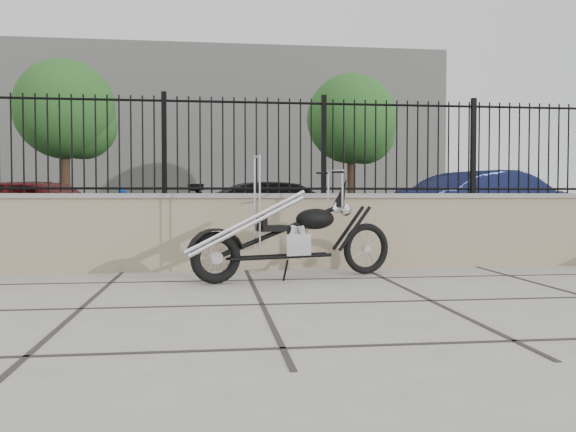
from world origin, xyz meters
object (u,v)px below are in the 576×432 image
at_px(chopper_motorcycle, 291,217).
at_px(car_red, 43,211).
at_px(car_blue, 497,204).
at_px(car_black, 287,210).

distance_m(chopper_motorcycle, car_red, 6.47).
bearing_deg(car_blue, car_black, 71.57).
relative_size(car_red, car_black, 0.90).
height_order(chopper_motorcycle, car_blue, car_blue).
height_order(chopper_motorcycle, car_black, chopper_motorcycle).
xyz_separation_m(car_black, car_blue, (4.65, -0.15, 0.12)).
bearing_deg(car_black, car_red, 99.23).
bearing_deg(chopper_motorcycle, car_blue, 30.93).
xyz_separation_m(car_red, car_blue, (9.37, 0.94, 0.08)).
bearing_deg(car_blue, chopper_motorcycle, 121.65).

